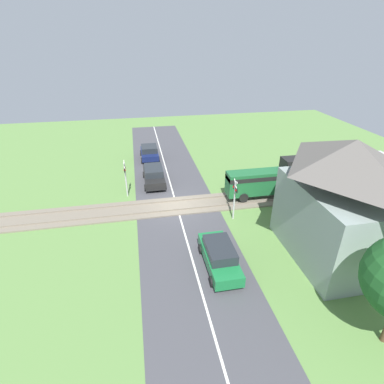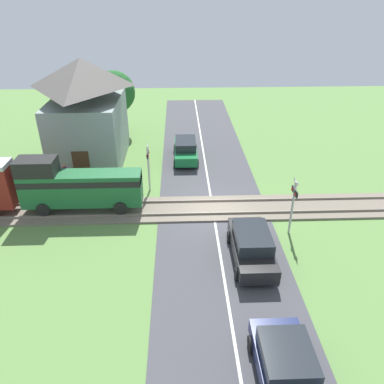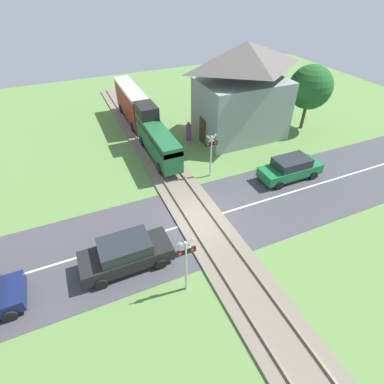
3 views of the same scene
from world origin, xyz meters
name	(u,v)px [view 3 (image 3 of 3)]	position (x,y,z in m)	size (l,w,h in m)	color
ground_plane	(201,220)	(0.00, 0.00, 0.00)	(60.00, 60.00, 0.00)	#5B8442
road_surface	(201,220)	(0.00, 0.00, 0.01)	(48.00, 6.40, 0.02)	#424247
track_bed	(201,219)	(0.00, 0.00, 0.07)	(2.80, 48.00, 0.24)	#756B5B
train	(142,117)	(0.00, 11.29, 1.86)	(1.58, 13.99, 3.18)	#1E6033
car_near_crossing	(126,253)	(-4.64, -1.44, 0.82)	(4.35, 1.93, 1.59)	black
car_far_side	(290,168)	(7.39, 1.44, 0.81)	(4.36, 1.81, 1.55)	#197038
crossing_signal_west_approach	(186,259)	(-2.54, -3.87, 2.04)	(0.90, 0.18, 3.19)	#B7B7B7
crossing_signal_east_approach	(211,150)	(2.54, 3.87, 2.04)	(0.90, 0.18, 3.19)	#B7B7B7
station_building	(242,93)	(7.55, 8.47, 3.64)	(7.35, 5.16, 7.42)	gray
pedestrian_by_station	(189,132)	(3.27, 9.35, 0.74)	(0.40, 0.40, 1.62)	#7F3D84
tree_by_station	(310,87)	(13.46, 7.40, 3.62)	(3.59, 3.59, 5.43)	brown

